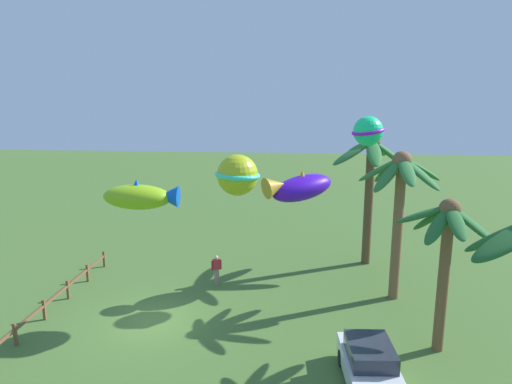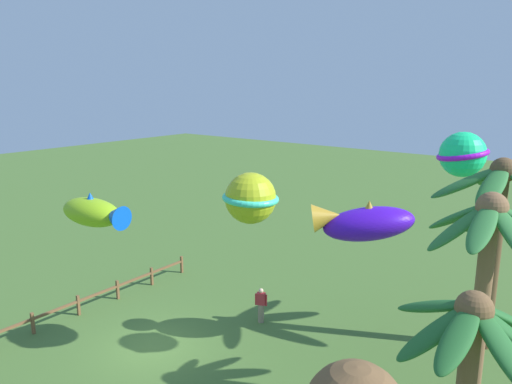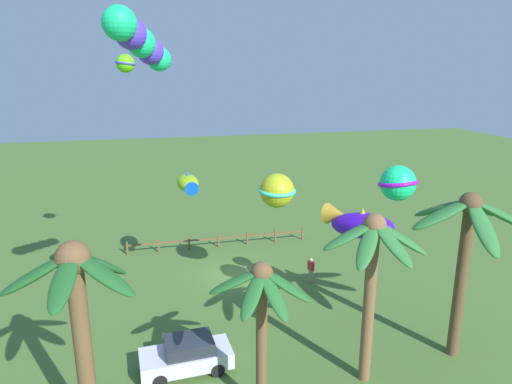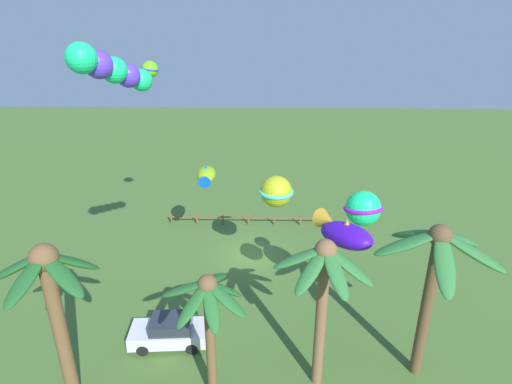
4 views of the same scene
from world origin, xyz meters
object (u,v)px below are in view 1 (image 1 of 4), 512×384
Objects in this scene: spectator_0 at (217,270)px; kite_ball_1 at (238,175)px; palm_tree_1 at (400,188)px; kite_fish_4 at (142,197)px; kite_fish_2 at (298,187)px; palm_tree_2 at (370,166)px; parked_car_0 at (370,366)px; kite_ball_3 at (368,131)px; palm_tree_0 at (447,237)px.

kite_ball_1 is at bearing 29.93° from spectator_0.
palm_tree_1 is 2.65× the size of kite_fish_4.
kite_fish_4 is at bearing -10.74° from spectator_0.
kite_fish_4 reaches higher than kite_fish_2.
palm_tree_1 is 2.79× the size of kite_ball_1.
palm_tree_1 is at bearing 84.61° from spectator_0.
palm_tree_1 reaches higher than kite_ball_1.
kite_fish_4 is (10.97, -9.66, 0.46)m from palm_tree_2.
kite_ball_3 reaches higher than parked_car_0.
kite_ball_3 is (-0.82, 7.63, 7.27)m from spectator_0.
kite_ball_1 is 0.63× the size of kite_fish_2.
kite_fish_4 reaches higher than parked_car_0.
palm_tree_2 reaches higher than kite_fish_4.
palm_tree_1 is 10.22m from spectator_0.
palm_tree_1 is at bearing 103.30° from kite_ball_1.
kite_fish_4 is (7.07, -1.34, 5.52)m from spectator_0.
parked_car_0 is 1.53× the size of kite_ball_1.
kite_ball_3 is (-6.34, -2.16, 3.42)m from palm_tree_0.
palm_tree_1 is 1.77× the size of kite_fish_2.
palm_tree_1 is at bearing -170.53° from palm_tree_0.
kite_ball_1 is at bearing -109.26° from palm_tree_0.
palm_tree_0 is at bearing 9.47° from palm_tree_1.
palm_tree_2 is at bearing -171.61° from palm_tree_1.
spectator_0 is 10.57m from kite_ball_3.
kite_fish_2 is 4.49m from kite_ball_3.
kite_fish_4 is at bearing -82.08° from palm_tree_0.
palm_tree_0 is 0.80× the size of palm_tree_2.
kite_fish_4 is at bearing -41.35° from palm_tree_2.
spectator_0 is 0.38× the size of kite_fish_2.
kite_fish_2 is at bearing 141.81° from kite_ball_1.
palm_tree_2 is 2.93× the size of kite_ball_1.
palm_tree_1 is 8.95m from parked_car_0.
parked_car_0 is at bearing 16.00° from kite_fish_2.
parked_car_0 is (2.54, -3.02, -3.91)m from palm_tree_0.
parked_car_0 is at bearing -17.28° from palm_tree_1.
palm_tree_2 is at bearing 126.98° from kite_fish_2.
palm_tree_0 reaches higher than spectator_0.
kite_fish_2 is at bearing -53.02° from palm_tree_2.
spectator_0 is (-8.06, -6.77, 0.06)m from parked_car_0.
kite_fish_2 is 9.73m from kite_fish_4.
kite_ball_1 is 1.24× the size of kite_ball_3.
kite_fish_2 is (3.08, -4.09, -0.71)m from palm_tree_2.
kite_ball_3 is at bearing -12.51° from palm_tree_2.
parked_car_0 is 9.90m from kite_fish_4.
palm_tree_2 reaches higher than kite_ball_1.
palm_tree_2 is 5.17m from kite_fish_2.
kite_ball_1 is at bearing -38.19° from kite_fish_2.
kite_fish_4 is (-0.99, -8.11, 5.58)m from parked_car_0.
kite_ball_1 is at bearing 147.31° from kite_fish_4.
kite_fish_4 reaches higher than spectator_0.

